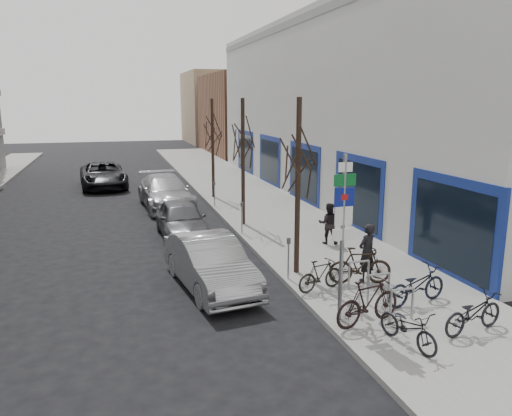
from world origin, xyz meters
TOP-DOWN VIEW (x-y plane):
  - ground at (0.00, 0.00)m, footprint 120.00×120.00m
  - sidewalk_east at (4.50, 10.00)m, footprint 5.00×70.00m
  - commercial_building at (17.00, 16.00)m, footprint 20.00×32.00m
  - brick_building_far at (13.00, 40.00)m, footprint 12.00×14.00m
  - tan_building_far at (13.50, 55.00)m, footprint 13.00×12.00m
  - highway_sign_pole at (2.40, -0.01)m, footprint 0.55×0.10m
  - bike_rack at (3.80, 0.60)m, footprint 0.66×2.26m
  - tree_near at (2.60, 3.50)m, footprint 1.80×1.80m
  - tree_mid at (2.60, 10.00)m, footprint 1.80×1.80m
  - tree_far at (2.60, 16.50)m, footprint 1.80×1.80m
  - meter_front at (2.15, 3.00)m, footprint 0.10×0.08m
  - meter_mid at (2.15, 8.50)m, footprint 0.10×0.08m
  - meter_back at (2.15, 14.00)m, footprint 0.10×0.08m
  - bike_near_left at (3.23, -1.67)m, footprint 0.85×1.73m
  - bike_near_right at (2.91, -0.47)m, footprint 1.99×1.00m
  - bike_mid_curb at (4.75, 0.30)m, footprint 2.02×0.98m
  - bike_mid_inner at (2.70, 1.87)m, footprint 1.59×0.84m
  - bike_far_curb at (5.03, -1.51)m, footprint 1.89×0.92m
  - bike_far_inner at (4.01, 2.03)m, footprint 1.94×0.97m
  - parked_car_front at (-0.17, 3.28)m, footprint 2.25×4.82m
  - parked_car_mid at (-0.20, 9.05)m, footprint 1.83×4.42m
  - parked_car_back at (-0.20, 14.98)m, footprint 2.67×5.83m
  - lane_car at (-3.32, 22.28)m, footprint 3.09×5.99m
  - pedestrian_near at (4.33, 2.24)m, footprint 0.74×0.62m
  - pedestrian_far at (4.87, 6.16)m, footprint 0.68×0.58m

SIDE VIEW (x-z plane):
  - ground at x=0.00m, z-range 0.00..0.00m
  - sidewalk_east at x=4.50m, z-range 0.00..0.15m
  - bike_mid_inner at x=2.70m, z-range 0.15..1.08m
  - bike_near_left at x=3.23m, z-range 0.15..1.16m
  - bike_rack at x=3.80m, z-range 0.24..1.07m
  - bike_far_curb at x=5.03m, z-range 0.15..1.26m
  - bike_far_inner at x=4.01m, z-range 0.15..1.28m
  - bike_near_right at x=2.91m, z-range 0.15..1.31m
  - bike_mid_curb at x=4.75m, z-range 0.15..1.33m
  - parked_car_mid at x=-0.20m, z-range 0.00..1.50m
  - parked_car_front at x=-0.17m, z-range 0.00..1.53m
  - lane_car at x=-3.32m, z-range 0.00..1.61m
  - parked_car_back at x=-0.20m, z-range 0.00..1.65m
  - meter_front at x=2.15m, z-range 0.28..1.55m
  - meter_mid at x=2.15m, z-range 0.28..1.55m
  - meter_back at x=2.15m, z-range 0.28..1.55m
  - pedestrian_far at x=4.87m, z-range 0.15..1.71m
  - pedestrian_near at x=4.33m, z-range 0.15..1.88m
  - highway_sign_pole at x=2.40m, z-range 0.36..4.56m
  - brick_building_far at x=13.00m, z-range 0.00..8.00m
  - tree_near at x=2.60m, z-range 1.35..6.85m
  - tree_mid at x=2.60m, z-range 1.35..6.85m
  - tree_far at x=2.60m, z-range 1.35..6.85m
  - tan_building_far at x=13.50m, z-range 0.00..9.00m
  - commercial_building at x=17.00m, z-range 0.00..10.00m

